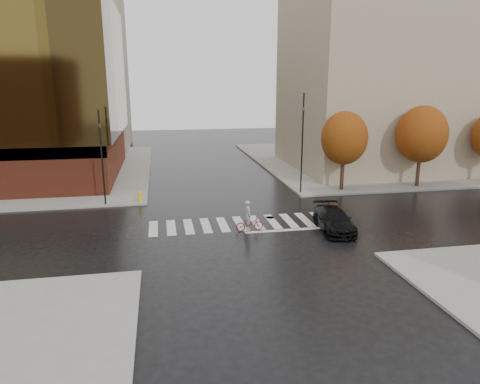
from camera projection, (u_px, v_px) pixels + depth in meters
The scene contains 14 objects.
ground at pixel (241, 226), 27.20m from camera, with size 120.00×120.00×0.00m, color black.
sidewalk_nw at pixel (0, 172), 43.41m from camera, with size 30.00×30.00×0.15m, color gray.
sidewalk_ne at pixel (381, 159), 50.95m from camera, with size 30.00×30.00×0.15m, color gray.
crosswalk at pixel (240, 223), 27.67m from camera, with size 12.00×3.00×0.01m, color silver.
building_ne_tan at pixel (372, 80), 44.19m from camera, with size 16.00×16.00×18.00m, color tan.
building_nw_far at pixel (72, 73), 57.07m from camera, with size 14.00×12.00×20.00m, color tan.
tree_ne_a at pixel (344, 138), 34.94m from camera, with size 3.80×3.80×6.50m.
tree_ne_b at pixel (422, 134), 36.16m from camera, with size 4.20×4.20×6.89m.
sedan at pixel (334, 220), 26.30m from camera, with size 1.85×4.56×1.32m, color black.
cyclist at pixel (249, 221), 26.13m from camera, with size 1.73×0.68×1.94m.
traffic_light_nw at pixel (102, 153), 30.60m from camera, with size 0.19×0.17×6.85m.
traffic_light_ne at pixel (302, 136), 33.88m from camera, with size 0.19×0.22×7.96m.
fire_hydrant at pixel (140, 196), 32.07m from camera, with size 0.30×0.30×0.84m.
manhole at pixel (270, 218), 28.89m from camera, with size 0.58×0.58×0.01m, color #452B18.
Camera 1 is at (-4.86, -25.37, 8.79)m, focal length 32.00 mm.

